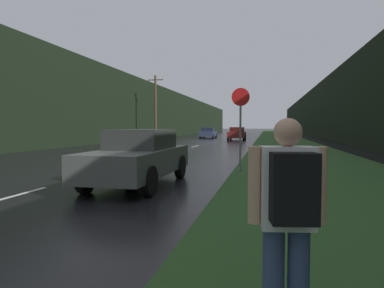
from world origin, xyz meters
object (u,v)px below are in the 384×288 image
Objects in this scene: hitchhiker_with_backpack at (288,214)px; car_passing_far at (237,134)px; stop_sign at (240,122)px; car_oncoming at (208,133)px; car_passing_near at (139,157)px.

hitchhiker_with_backpack is 38.63m from car_passing_far.
stop_sign is 35.98m from car_oncoming.
stop_sign reaches higher than hitchhiker_with_backpack.
car_passing_near is 0.98× the size of car_passing_far.
hitchhiker_with_backpack is (1.04, -9.42, -0.80)m from stop_sign.
car_passing_far reaches higher than car_oncoming.
car_passing_near is at bearing 90.00° from car_passing_far.
hitchhiker_with_backpack is at bearing -83.68° from stop_sign.
car_oncoming is at bearing 101.32° from stop_sign.
stop_sign is 1.77× the size of hitchhiker_with_backpack.
car_passing_far is 1.06× the size of car_oncoming.
car_oncoming is at bearing 90.56° from hitchhiker_with_backpack.
car_oncoming is at bearing -53.97° from car_passing_far.
car_passing_far is at bearing 85.60° from hitchhiker_with_backpack.
car_passing_far is at bearing -90.00° from car_passing_near.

